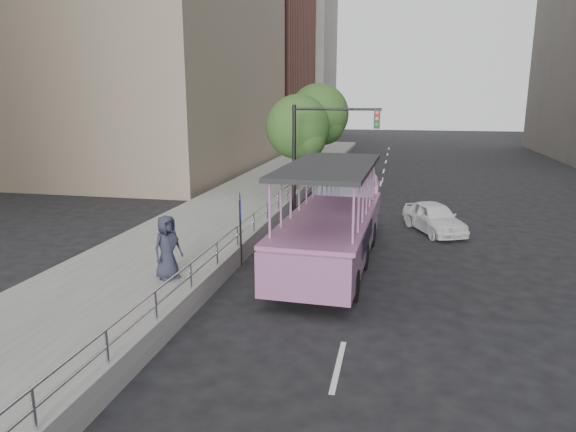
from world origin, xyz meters
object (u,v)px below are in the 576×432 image
(car, at_px, (434,217))
(pedestrian_far, at_px, (167,247))
(street_tree_far, at_px, (320,117))
(traffic_signal, at_px, (319,141))
(duck_boat, at_px, (335,221))
(street_tree_near, at_px, (299,130))
(parking_sign, at_px, (240,220))

(car, xyz_separation_m, pedestrian_far, (-8.09, -8.38, 0.62))
(street_tree_far, bearing_deg, traffic_signal, -81.57)
(duck_boat, height_order, street_tree_far, street_tree_far)
(street_tree_near, bearing_deg, duck_boat, -72.26)
(duck_boat, distance_m, street_tree_far, 16.81)
(duck_boat, relative_size, parking_sign, 4.28)
(car, distance_m, street_tree_far, 14.28)
(duck_boat, relative_size, traffic_signal, 2.03)
(traffic_signal, relative_size, street_tree_near, 0.91)
(pedestrian_far, relative_size, street_tree_near, 0.34)
(pedestrian_far, bearing_deg, duck_boat, -19.08)
(car, bearing_deg, street_tree_far, 95.88)
(parking_sign, bearing_deg, car, 41.54)
(car, relative_size, traffic_signal, 0.72)
(parking_sign, height_order, traffic_signal, traffic_signal)
(pedestrian_far, bearing_deg, street_tree_near, 23.00)
(pedestrian_far, xyz_separation_m, street_tree_far, (1.35, 20.43, 3.05))
(pedestrian_far, height_order, traffic_signal, traffic_signal)
(traffic_signal, bearing_deg, duck_boat, -76.15)
(pedestrian_far, bearing_deg, traffic_signal, 13.53)
(traffic_signal, bearing_deg, street_tree_far, 98.43)
(car, relative_size, pedestrian_far, 1.94)
(traffic_signal, xyz_separation_m, street_tree_far, (-1.40, 9.43, 0.81))
(duck_boat, xyz_separation_m, car, (3.66, 4.20, -0.65))
(car, height_order, parking_sign, parking_sign)
(duck_boat, relative_size, street_tree_far, 1.64)
(duck_boat, bearing_deg, pedestrian_far, -136.65)
(traffic_signal, relative_size, street_tree_far, 0.81)
(car, xyz_separation_m, parking_sign, (-6.63, -5.88, 0.94))
(traffic_signal, height_order, street_tree_near, street_tree_near)
(street_tree_near, bearing_deg, pedestrian_far, -94.57)
(duck_boat, height_order, car, duck_boat)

